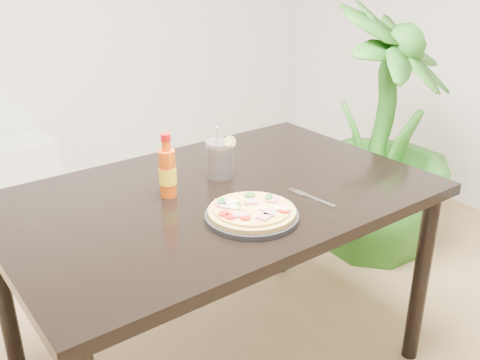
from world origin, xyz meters
TOP-DOWN VIEW (x-y plane):
  - dining_table at (-0.08, 0.36)m, footprint 1.40×0.90m
  - plate at (-0.11, 0.13)m, footprint 0.28×0.28m
  - pizza at (-0.11, 0.13)m, footprint 0.26×0.26m
  - hot_sauce_bottle at (-0.23, 0.42)m, footprint 0.07×0.07m
  - cola_cup at (0.00, 0.46)m, footprint 0.10×0.10m
  - fork at (0.13, 0.13)m, footprint 0.04×0.19m
  - houseplant at (1.11, 0.63)m, footprint 0.94×0.94m
  - plant_pot at (1.11, 0.63)m, footprint 0.28×0.28m

SIDE VIEW (x-z plane):
  - plant_pot at x=1.11m, z-range 0.00..0.22m
  - houseplant at x=1.11m, z-range 0.00..1.26m
  - dining_table at x=-0.08m, z-range 0.29..1.04m
  - fork at x=0.13m, z-range 0.75..0.76m
  - plate at x=-0.11m, z-range 0.75..0.77m
  - pizza at x=-0.11m, z-range 0.76..0.79m
  - cola_cup at x=0.00m, z-range 0.72..0.91m
  - hot_sauce_bottle at x=-0.23m, z-range 0.73..0.94m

